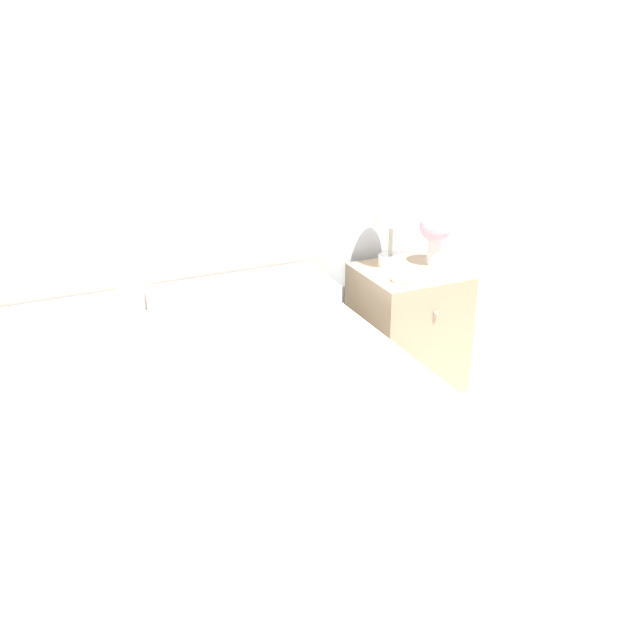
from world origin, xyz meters
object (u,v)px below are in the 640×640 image
object	(u,v)px
bed	(202,480)
alarm_clock	(402,274)
table_lamp	(392,212)
flower_vase	(436,229)
nightstand	(407,327)

from	to	relation	value
bed	alarm_clock	xyz separation A→B (m)	(1.15, 0.65, 0.35)
bed	alarm_clock	bearing A→B (deg)	29.35
table_lamp	alarm_clock	size ratio (longest dim) A/B	5.05
bed	flower_vase	bearing A→B (deg)	29.19
table_lamp	flower_vase	xyz separation A→B (m)	(0.21, -0.07, -0.09)
alarm_clock	bed	bearing A→B (deg)	-150.65
table_lamp	flower_vase	size ratio (longest dim) A/B	1.37
nightstand	flower_vase	world-z (taller)	flower_vase
table_lamp	alarm_clock	distance (m)	0.32
nightstand	flower_vase	distance (m)	0.50
bed	table_lamp	size ratio (longest dim) A/B	5.80
bed	table_lamp	distance (m)	1.60
bed	nightstand	world-z (taller)	bed
bed	alarm_clock	world-z (taller)	bed
bed	nightstand	xyz separation A→B (m)	(1.27, 0.77, 0.02)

